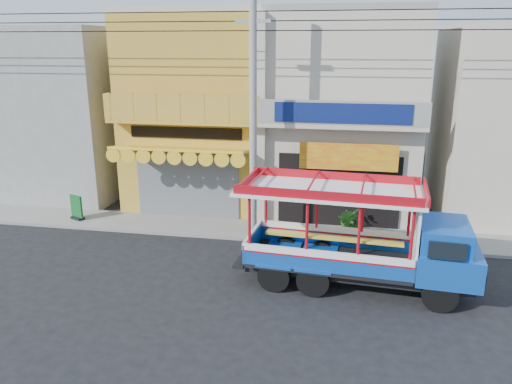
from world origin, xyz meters
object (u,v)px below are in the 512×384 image
(green_sign, at_px, (77,209))
(potted_plant_b, at_px, (346,226))
(potted_plant_a, at_px, (348,220))
(songthaew_truck, at_px, (374,239))
(potted_plant_c, at_px, (357,225))
(utility_pole, at_px, (257,101))

(green_sign, relative_size, potted_plant_b, 0.95)
(potted_plant_b, bearing_deg, green_sign, 52.78)
(potted_plant_a, height_order, potted_plant_b, potted_plant_b)
(songthaew_truck, distance_m, potted_plant_a, 4.41)
(potted_plant_b, xyz_separation_m, potted_plant_c, (0.38, 0.42, -0.09))
(potted_plant_a, bearing_deg, utility_pole, 134.17)
(potted_plant_c, bearing_deg, songthaew_truck, 14.93)
(utility_pole, bearing_deg, potted_plant_a, 17.86)
(utility_pole, height_order, potted_plant_b, utility_pole)
(songthaew_truck, xyz_separation_m, green_sign, (-11.40, 3.68, -0.99))
(songthaew_truck, height_order, potted_plant_b, songthaew_truck)
(utility_pole, height_order, potted_plant_a, utility_pole)
(potted_plant_b, bearing_deg, potted_plant_a, -39.11)
(songthaew_truck, xyz_separation_m, potted_plant_b, (-0.77, 3.37, -0.88))
(potted_plant_b, bearing_deg, songthaew_truck, 157.25)
(utility_pole, xyz_separation_m, songthaew_truck, (3.97, -3.19, -3.51))
(songthaew_truck, height_order, potted_plant_a, songthaew_truck)
(songthaew_truck, xyz_separation_m, potted_plant_c, (-0.39, 3.79, -0.97))
(songthaew_truck, distance_m, potted_plant_c, 3.94)
(utility_pole, height_order, songthaew_truck, utility_pole)
(potted_plant_a, distance_m, potted_plant_c, 0.55)
(utility_pole, bearing_deg, songthaew_truck, -38.81)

